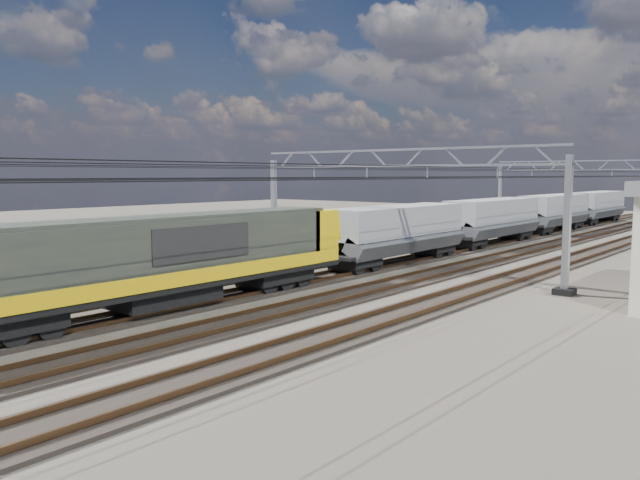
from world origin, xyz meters
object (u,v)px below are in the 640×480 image
Objects in this scene: locomotive at (163,256)px; hopper_wagon_lead at (397,229)px; hopper_wagon_third at (554,210)px; catenary_gantry_mid at (396,206)px; hopper_wagon_fourth at (597,205)px; catenary_gantry_far at (590,192)px; hopper_wagon_mid at (493,218)px.

hopper_wagon_lead is (-0.00, 17.70, -0.09)m from locomotive.
locomotive is 1.62× the size of hopper_wagon_third.
hopper_wagon_third is at bearing 93.61° from catenary_gantry_mid.
hopper_wagon_lead and hopper_wagon_third have the same top height.
hopper_wagon_fourth is (0.00, 14.20, 0.00)m from hopper_wagon_third.
catenary_gantry_mid and catenary_gantry_far have the same top height.
hopper_wagon_mid is at bearing -96.18° from catenary_gantry_far.
hopper_wagon_lead is at bearing -93.50° from catenary_gantry_far.
locomotive is 60.30m from hopper_wagon_fourth.
hopper_wagon_fourth is (0.00, 42.60, 0.00)m from hopper_wagon_lead.
hopper_wagon_mid is at bearing 90.00° from locomotive.
hopper_wagon_mid is 1.00× the size of hopper_wagon_third.
catenary_gantry_far is 32.78m from hopper_wagon_lead.
locomotive is 17.70m from hopper_wagon_lead.
locomotive is at bearing -90.00° from hopper_wagon_fourth.
catenary_gantry_mid is at bearing -87.51° from hopper_wagon_fourth.
catenary_gantry_mid is at bearing -86.39° from hopper_wagon_third.
locomotive is at bearing -90.00° from hopper_wagon_mid.
locomotive is 1.62× the size of hopper_wagon_lead.
catenary_gantry_mid reaches higher than hopper_wagon_lead.
catenary_gantry_mid is 31.83m from hopper_wagon_third.
catenary_gantry_mid is 0.94× the size of locomotive.
catenary_gantry_far is at bearing -78.60° from hopper_wagon_fourth.
catenary_gantry_far is at bearing 86.50° from hopper_wagon_lead.
hopper_wagon_fourth is at bearing 90.00° from hopper_wagon_third.
hopper_wagon_lead is at bearing 90.00° from locomotive.
hopper_wagon_mid is at bearing -90.00° from hopper_wagon_fourth.
hopper_wagon_lead is 1.00× the size of hopper_wagon_third.
hopper_wagon_lead is at bearing -90.00° from hopper_wagon_third.
hopper_wagon_third is at bearing 90.00° from hopper_wagon_lead.
catenary_gantry_mid is at bearing -58.94° from hopper_wagon_lead.
hopper_wagon_mid is (-2.00, -18.48, -1.67)m from catenary_gantry_far.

